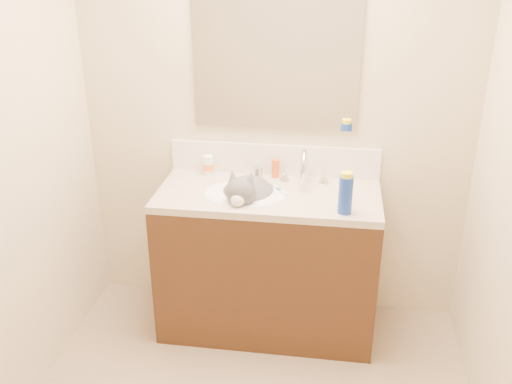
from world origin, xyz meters
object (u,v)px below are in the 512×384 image
(vanity_cabinet, at_px, (268,264))
(cat, at_px, (247,197))
(silver_jar, at_px, (258,172))
(basin, at_px, (246,205))
(faucet, at_px, (304,170))
(pill_bottle, at_px, (208,165))
(spray_can, at_px, (345,195))
(amber_bottle, at_px, (276,168))

(vanity_cabinet, xyz_separation_m, cat, (-0.11, -0.01, 0.42))
(silver_jar, bearing_deg, vanity_cabinet, -67.43)
(basin, xyz_separation_m, cat, (0.01, 0.02, 0.04))
(faucet, height_order, pill_bottle, faucet)
(silver_jar, relative_size, spray_can, 0.31)
(amber_bottle, bearing_deg, vanity_cabinet, -93.42)
(faucet, bearing_deg, vanity_cabinet, -142.71)
(basin, height_order, spray_can, spray_can)
(faucet, bearing_deg, pill_bottle, 172.61)
(cat, height_order, amber_bottle, cat)
(vanity_cabinet, bearing_deg, faucet, 37.29)
(vanity_cabinet, height_order, spray_can, spray_can)
(pill_bottle, relative_size, spray_can, 0.58)
(vanity_cabinet, height_order, silver_jar, silver_jar)
(basin, xyz_separation_m, silver_jar, (0.03, 0.24, 0.10))
(amber_bottle, bearing_deg, silver_jar, -174.05)
(pill_bottle, distance_m, silver_jar, 0.29)
(basin, height_order, cat, cat)
(vanity_cabinet, distance_m, amber_bottle, 0.55)
(amber_bottle, distance_m, spray_can, 0.57)
(cat, height_order, spray_can, spray_can)
(silver_jar, xyz_separation_m, spray_can, (0.49, -0.40, 0.07))
(amber_bottle, xyz_separation_m, spray_can, (0.39, -0.41, 0.04))
(spray_can, bearing_deg, basin, 162.89)
(basin, height_order, pill_bottle, pill_bottle)
(cat, relative_size, silver_jar, 7.35)
(basin, distance_m, silver_jar, 0.26)
(silver_jar, xyz_separation_m, amber_bottle, (0.10, 0.01, 0.02))
(pill_bottle, bearing_deg, silver_jar, -0.19)
(vanity_cabinet, distance_m, basin, 0.40)
(vanity_cabinet, height_order, faucet, faucet)
(vanity_cabinet, bearing_deg, silver_jar, 112.57)
(spray_can, bearing_deg, amber_bottle, 133.69)
(spray_can, bearing_deg, vanity_cabinet, 154.68)
(faucet, height_order, silver_jar, faucet)
(basin, distance_m, amber_bottle, 0.31)
(silver_jar, bearing_deg, basin, -97.99)
(vanity_cabinet, height_order, amber_bottle, amber_bottle)
(amber_bottle, bearing_deg, spray_can, -46.31)
(basin, bearing_deg, pill_bottle, 137.01)
(basin, bearing_deg, amber_bottle, 61.85)
(faucet, distance_m, spray_can, 0.40)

